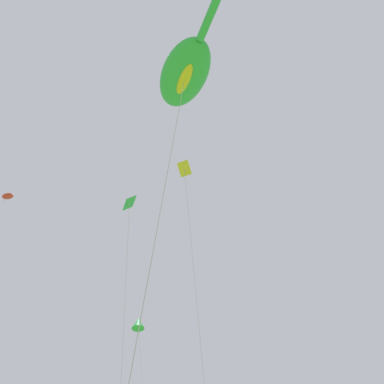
% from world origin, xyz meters
% --- Properties ---
extents(big_show_kite, '(3.42, 7.84, 17.78)m').
position_xyz_m(big_show_kite, '(-1.35, 5.97, 17.25)').
color(big_show_kite, green).
rests_on(big_show_kite, ground).
extents(small_kite_diamond_red, '(3.35, 3.39, 16.02)m').
position_xyz_m(small_kite_diamond_red, '(0.90, 14.60, 14.65)').
color(small_kite_diamond_red, green).
rests_on(small_kite_diamond_red, ground).
extents(small_kite_stunt_black, '(2.76, 2.47, 15.60)m').
position_xyz_m(small_kite_stunt_black, '(10.87, 29.94, 14.90)').
color(small_kite_stunt_black, green).
rests_on(small_kite_stunt_black, ground).
extents(small_kite_box_yellow, '(4.73, 3.18, 23.05)m').
position_xyz_m(small_kite_box_yellow, '(-4.61, 29.01, 22.64)').
color(small_kite_box_yellow, red).
rests_on(small_kite_box_yellow, ground).
extents(small_kite_delta_white, '(1.96, 1.19, 18.03)m').
position_xyz_m(small_kite_delta_white, '(2.87, 11.60, 16.55)').
color(small_kite_delta_white, yellow).
rests_on(small_kite_delta_white, ground).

